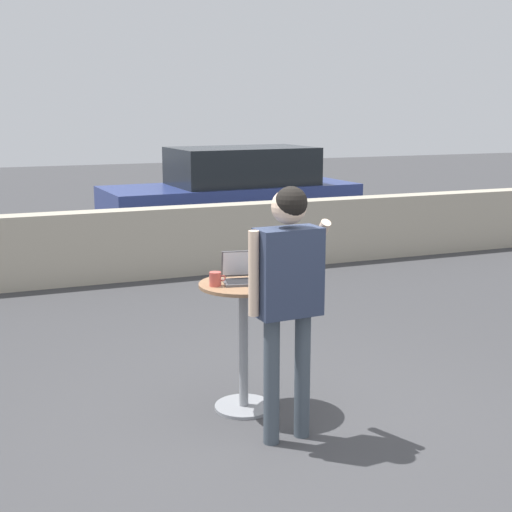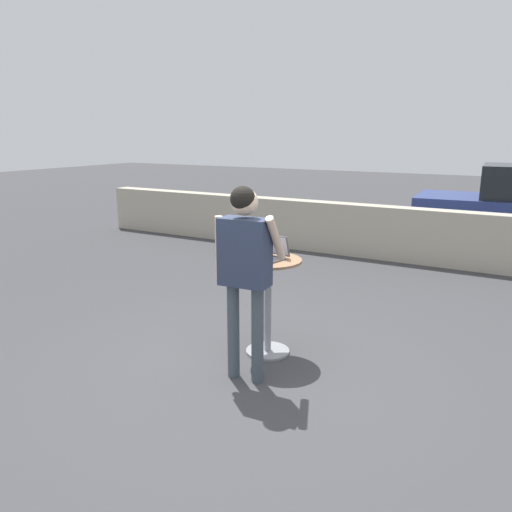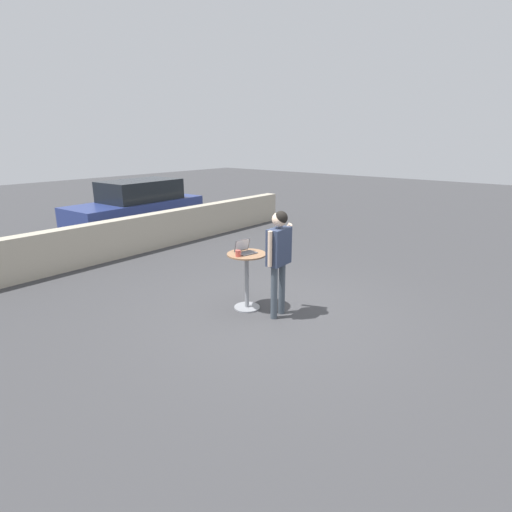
# 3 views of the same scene
# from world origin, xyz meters

# --- Properties ---
(ground_plane) EXTENTS (50.00, 50.00, 0.00)m
(ground_plane) POSITION_xyz_m (0.00, 0.00, 0.00)
(ground_plane) COLOR #3D3D3F
(pavement_kerb) EXTENTS (12.98, 0.35, 0.94)m
(pavement_kerb) POSITION_xyz_m (0.00, 5.11, 0.47)
(pavement_kerb) COLOR #B2A893
(pavement_kerb) RESTS_ON ground_plane
(cafe_table) EXTENTS (0.67, 0.67, 0.99)m
(cafe_table) POSITION_xyz_m (-0.12, 0.59, 0.64)
(cafe_table) COLOR gray
(cafe_table) RESTS_ON ground_plane
(laptop) EXTENTS (0.35, 0.33, 0.23)m
(laptop) POSITION_xyz_m (-0.11, 0.63, 1.04)
(laptop) COLOR #515156
(laptop) RESTS_ON cafe_table
(coffee_mug) EXTENTS (0.12, 0.09, 0.10)m
(coffee_mug) POSITION_xyz_m (-0.34, 0.58, 1.04)
(coffee_mug) COLOR #C14C42
(coffee_mug) RESTS_ON cafe_table
(standing_person) EXTENTS (0.58, 0.41, 1.77)m
(standing_person) POSITION_xyz_m (-0.03, -0.01, 1.15)
(standing_person) COLOR #424C56
(standing_person) RESTS_ON ground_plane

